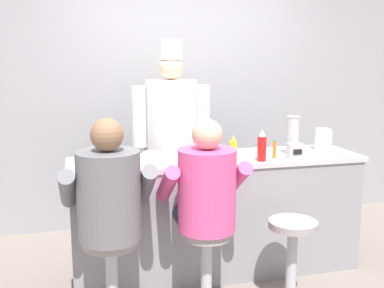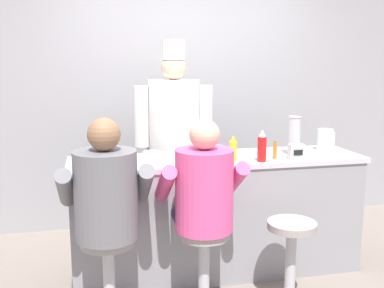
{
  "view_description": "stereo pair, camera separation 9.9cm",
  "coord_description": "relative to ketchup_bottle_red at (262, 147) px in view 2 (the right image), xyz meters",
  "views": [
    {
      "loc": [
        -1.05,
        -3.01,
        1.69
      ],
      "look_at": [
        -0.22,
        0.27,
        1.07
      ],
      "focal_mm": 42.0,
      "sensor_mm": 36.0,
      "label": 1
    },
    {
      "loc": [
        -0.96,
        -3.04,
        1.69
      ],
      "look_at": [
        -0.22,
        0.27,
        1.07
      ],
      "focal_mm": 42.0,
      "sensor_mm": 36.0,
      "label": 2
    }
  ],
  "objects": [
    {
      "name": "water_pitcher_clear",
      "position": [
        0.69,
        0.3,
        -0.02
      ],
      "size": [
        0.15,
        0.13,
        0.18
      ],
      "color": "silver",
      "rests_on": "diner_counter"
    },
    {
      "name": "breakfast_plate",
      "position": [
        -0.99,
        0.11,
        -0.1
      ],
      "size": [
        0.24,
        0.24,
        0.05
      ],
      "color": "white",
      "rests_on": "diner_counter"
    },
    {
      "name": "diner_seated_grey",
      "position": [
        -1.17,
        -0.36,
        -0.23
      ],
      "size": [
        0.6,
        0.59,
        1.36
      ],
      "color": "#B2B5BA",
      "rests_on": "ground_plane"
    },
    {
      "name": "cup_stack_steel",
      "position": [
        0.34,
        0.17,
        0.04
      ],
      "size": [
        0.1,
        0.1,
        0.31
      ],
      "color": "#B7BABF",
      "rests_on": "diner_counter"
    },
    {
      "name": "empty_stool_round",
      "position": [
        0.08,
        -0.39,
        -0.66
      ],
      "size": [
        0.34,
        0.34,
        0.6
      ],
      "color": "#B2B5BA",
      "rests_on": "ground_plane"
    },
    {
      "name": "ketchup_bottle_red",
      "position": [
        0.0,
        0.0,
        0.0
      ],
      "size": [
        0.07,
        0.07,
        0.24
      ],
      "color": "red",
      "rests_on": "diner_counter"
    },
    {
      "name": "diner_seated_pink",
      "position": [
        -0.54,
        -0.36,
        -0.24
      ],
      "size": [
        0.58,
        0.57,
        1.34
      ],
      "color": "#B2B5BA",
      "rests_on": "ground_plane"
    },
    {
      "name": "coffee_mug_white",
      "position": [
        -0.39,
        0.1,
        -0.07
      ],
      "size": [
        0.14,
        0.09,
        0.09
      ],
      "color": "white",
      "rests_on": "diner_counter"
    },
    {
      "name": "mustard_bottle_yellow",
      "position": [
        -0.22,
        0.03,
        -0.02
      ],
      "size": [
        0.06,
        0.06,
        0.2
      ],
      "color": "yellow",
      "rests_on": "diner_counter"
    },
    {
      "name": "cook_in_whites_near",
      "position": [
        -0.49,
        0.97,
        -0.03
      ],
      "size": [
        0.74,
        0.47,
        1.89
      ],
      "color": "#232328",
      "rests_on": "ground_plane"
    },
    {
      "name": "wall_back",
      "position": [
        -0.28,
        1.46,
        0.29
      ],
      "size": [
        10.0,
        0.06,
        2.7
      ],
      "color": "#99999E",
      "rests_on": "ground_plane"
    },
    {
      "name": "hot_sauce_bottle_orange",
      "position": [
        0.14,
        0.07,
        -0.05
      ],
      "size": [
        0.03,
        0.03,
        0.14
      ],
      "color": "orange",
      "rests_on": "diner_counter"
    },
    {
      "name": "ground_plane",
      "position": [
        -0.28,
        -0.08,
        -1.06
      ],
      "size": [
        20.0,
        20.0,
        0.0
      ],
      "primitive_type": "plane",
      "color": "slate"
    },
    {
      "name": "cereal_bowl",
      "position": [
        -0.8,
        0.26,
        -0.08
      ],
      "size": [
        0.14,
        0.14,
        0.06
      ],
      "color": "white",
      "rests_on": "diner_counter"
    },
    {
      "name": "napkin_dispenser_chrome",
      "position": [
        0.29,
        0.02,
        -0.06
      ],
      "size": [
        0.12,
        0.07,
        0.11
      ],
      "color": "silver",
      "rests_on": "diner_counter"
    },
    {
      "name": "coffee_mug_blue",
      "position": [
        -0.27,
        0.22,
        -0.07
      ],
      "size": [
        0.14,
        0.09,
        0.1
      ],
      "color": "#4C7AB2",
      "rests_on": "diner_counter"
    },
    {
      "name": "diner_counter",
      "position": [
        -0.28,
        0.22,
        -0.59
      ],
      "size": [
        2.32,
        0.59,
        0.95
      ],
      "color": "gray",
      "rests_on": "ground_plane"
    }
  ]
}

